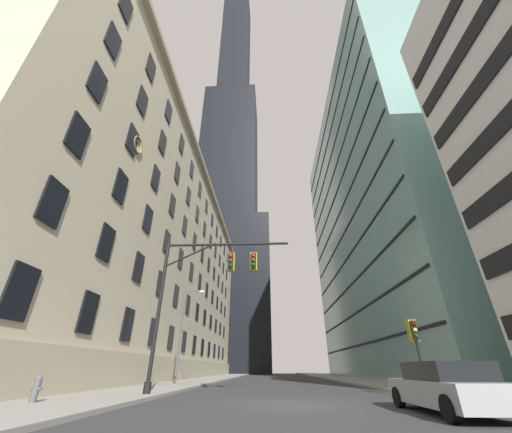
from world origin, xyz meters
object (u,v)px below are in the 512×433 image
traffic_signal_mast (211,279)px  street_lamppost (184,325)px  parked_car (446,388)px  traffic_light_near_right (414,334)px  fire_hydrant (36,388)px

traffic_signal_mast → street_lamppost: 11.24m
street_lamppost → parked_car: 20.70m
traffic_light_near_right → fire_hydrant: size_ratio=3.90×
traffic_signal_mast → traffic_light_near_right: (10.57, 0.30, -2.94)m
traffic_signal_mast → street_lamppost: (-4.21, 10.36, -1.13)m
traffic_light_near_right → parked_car: traffic_light_near_right is taller
traffic_signal_mast → street_lamppost: bearing=112.1°
traffic_light_near_right → street_lamppost: (-14.78, 10.06, 1.81)m
street_lamppost → fire_hydrant: (-1.01, -14.57, -3.98)m
traffic_signal_mast → traffic_light_near_right: 10.97m
parked_car → traffic_light_near_right: bearing=71.2°
traffic_light_near_right → traffic_signal_mast: bearing=-178.4°
traffic_signal_mast → fire_hydrant: size_ratio=9.22×
parked_car → fire_hydrant: bearing=175.0°
traffic_signal_mast → parked_car: size_ratio=1.68×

